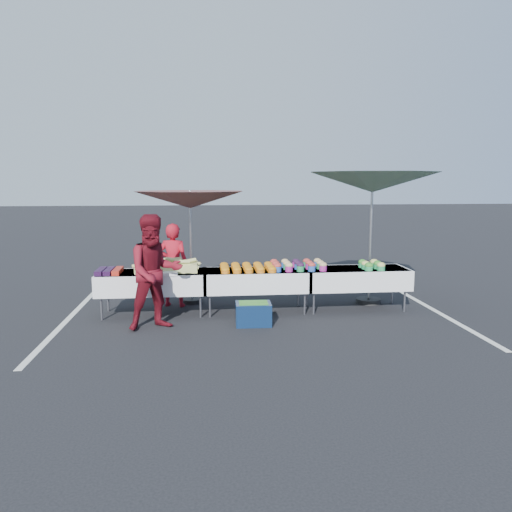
{
  "coord_description": "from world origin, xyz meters",
  "views": [
    {
      "loc": [
        -0.9,
        -8.59,
        2.3
      ],
      "look_at": [
        0.0,
        0.0,
        1.0
      ],
      "focal_mm": 35.0,
      "sensor_mm": 36.0,
      "label": 1
    }
  ],
  "objects": [
    {
      "name": "customer",
      "position": [
        -1.67,
        -0.85,
        0.9
      ],
      "size": [
        1.06,
        0.94,
        1.8
      ],
      "primitive_type": "imported",
      "rotation": [
        0.0,
        0.0,
        0.35
      ],
      "color": "maroon",
      "rests_on": "ground"
    },
    {
      "name": "table_center",
      "position": [
        0.0,
        0.0,
        0.58
      ],
      "size": [
        1.86,
        0.81,
        0.75
      ],
      "color": "white",
      "rests_on": "ground"
    },
    {
      "name": "carrot_bowls",
      "position": [
        -0.15,
        -0.01,
        0.8
      ],
      "size": [
        0.95,
        0.69,
        0.11
      ],
      "color": "#CB6D16",
      "rests_on": "table_center"
    },
    {
      "name": "stripe_left",
      "position": [
        -3.2,
        0.0,
        0.0
      ],
      "size": [
        0.1,
        5.0,
        0.0
      ],
      "primitive_type": "cube",
      "color": "silver",
      "rests_on": "ground"
    },
    {
      "name": "vendor",
      "position": [
        -1.47,
        0.55,
        0.77
      ],
      "size": [
        0.64,
        0.5,
        1.54
      ],
      "primitive_type": "imported",
      "rotation": [
        0.0,
        0.0,
        2.88
      ],
      "color": "#A71323",
      "rests_on": "ground"
    },
    {
      "name": "table_left",
      "position": [
        -1.8,
        0.0,
        0.58
      ],
      "size": [
        1.86,
        0.81,
        0.75
      ],
      "color": "white",
      "rests_on": "ground"
    },
    {
      "name": "berry_punnets",
      "position": [
        -2.51,
        -0.06,
        0.79
      ],
      "size": [
        0.4,
        0.54,
        0.08
      ],
      "color": "black",
      "rests_on": "table_left"
    },
    {
      "name": "table_right",
      "position": [
        1.8,
        0.0,
        0.58
      ],
      "size": [
        1.86,
        0.81,
        0.75
      ],
      "color": "white",
      "rests_on": "ground"
    },
    {
      "name": "umbrella_right",
      "position": [
        2.2,
        0.4,
        2.26
      ],
      "size": [
        2.85,
        2.85,
        2.49
      ],
      "rotation": [
        0.0,
        0.0,
        0.19
      ],
      "color": "black",
      "rests_on": "ground"
    },
    {
      "name": "plastic_bags",
      "position": [
        -1.5,
        -0.3,
        0.78
      ],
      "size": [
        0.3,
        0.25,
        0.05
      ],
      "primitive_type": "cube",
      "color": "white",
      "rests_on": "table_left"
    },
    {
      "name": "ground",
      "position": [
        0.0,
        0.0,
        0.0
      ],
      "size": [
        80.0,
        80.0,
        0.0
      ],
      "primitive_type": "plane",
      "color": "black"
    },
    {
      "name": "umbrella_left",
      "position": [
        -1.15,
        0.8,
        1.94
      ],
      "size": [
        2.77,
        2.77,
        2.14
      ],
      "rotation": [
        0.0,
        0.0,
        -0.42
      ],
      "color": "black",
      "rests_on": "ground"
    },
    {
      "name": "storage_bin",
      "position": [
        -0.13,
        -0.82,
        0.19
      ],
      "size": [
        0.58,
        0.43,
        0.37
      ],
      "rotation": [
        0.0,
        0.0,
        -0.03
      ],
      "color": "#0D2041",
      "rests_on": "ground"
    },
    {
      "name": "potato_cups",
      "position": [
        0.75,
        0.0,
        0.83
      ],
      "size": [
        0.94,
        0.58,
        0.16
      ],
      "color": "#2654B5",
      "rests_on": "table_right"
    },
    {
      "name": "bean_baskets",
      "position": [
        2.06,
        -0.1,
        0.82
      ],
      "size": [
        0.36,
        0.5,
        0.15
      ],
      "color": "#24924F",
      "rests_on": "table_right"
    },
    {
      "name": "corn_pile",
      "position": [
        -1.54,
        0.04,
        0.84
      ],
      "size": [
        1.16,
        0.57,
        0.26
      ],
      "color": "#C6D06A",
      "rests_on": "table_left"
    },
    {
      "name": "stripe_right",
      "position": [
        3.2,
        0.0,
        0.0
      ],
      "size": [
        0.1,
        5.0,
        0.0
      ],
      "primitive_type": "cube",
      "color": "silver",
      "rests_on": "ground"
    }
  ]
}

